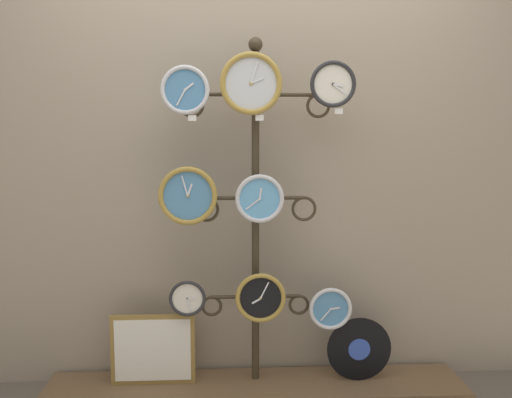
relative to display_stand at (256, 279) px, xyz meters
name	(u,v)px	position (x,y,z in m)	size (l,w,h in m)	color
shop_wall	(254,128)	(0.00, 0.16, 0.80)	(4.40, 0.04, 2.80)	gray
low_shelf	(256,388)	(0.00, -0.06, -0.57)	(2.20, 0.36, 0.06)	brown
display_stand	(256,279)	(0.00, 0.00, 0.00)	(0.77, 0.43, 1.85)	#382D1E
clock_top_left	(185,90)	(-0.34, -0.10, 0.97)	(0.24, 0.04, 0.24)	#4C84B2
clock_top_center	(251,84)	(-0.03, -0.10, 1.00)	(0.30, 0.04, 0.30)	silver
clock_top_right	(333,84)	(0.37, -0.10, 1.00)	(0.23, 0.04, 0.23)	silver
clock_middle_left	(188,196)	(-0.34, -0.08, 0.45)	(0.29, 0.04, 0.29)	#4C84B2
clock_middle_center	(260,199)	(0.02, -0.08, 0.44)	(0.25, 0.04, 0.25)	#60A8DB
clock_bottom_left	(188,298)	(-0.35, -0.07, -0.07)	(0.19, 0.04, 0.19)	silver
clock_bottom_center	(261,298)	(0.02, -0.12, -0.06)	(0.26, 0.04, 0.26)	black
clock_bottom_right	(330,308)	(0.39, -0.07, -0.14)	(0.22, 0.04, 0.22)	#4C84B2
vinyl_record	(359,349)	(0.55, -0.06, -0.37)	(0.34, 0.01, 0.34)	black
picture_frame	(153,350)	(-0.54, -0.04, -0.36)	(0.44, 0.02, 0.37)	olive
price_tag_upper	(192,118)	(-0.31, -0.10, 0.84)	(0.04, 0.00, 0.03)	white
price_tag_mid	(260,118)	(0.01, -0.10, 0.84)	(0.04, 0.00, 0.03)	white
price_tag_lower	(339,111)	(0.41, -0.10, 0.87)	(0.04, 0.00, 0.03)	white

